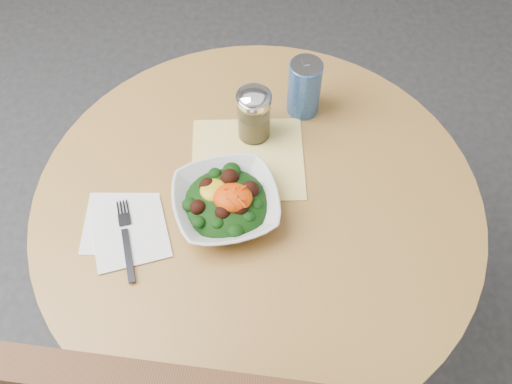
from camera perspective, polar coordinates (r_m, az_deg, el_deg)
ground at (r=1.81m, az=0.10°, el=-13.78°), size 6.00×6.00×0.00m
table at (r=1.31m, az=0.13°, el=-5.57°), size 0.90×0.90×0.75m
cloth_napkin at (r=1.20m, az=-0.83°, el=3.36°), size 0.24×0.22×0.00m
paper_napkins at (r=1.13m, az=-12.95°, el=-3.57°), size 0.18×0.18×0.00m
salad_bowl at (r=1.10m, az=-3.01°, el=-1.06°), size 0.25×0.25×0.08m
fork at (r=1.12m, az=-12.86°, el=-4.43°), size 0.06×0.18×0.00m
spice_shaker at (r=1.19m, az=-0.21°, el=7.79°), size 0.07×0.07×0.13m
beverage_can at (r=1.24m, az=4.85°, el=10.37°), size 0.07×0.07×0.14m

